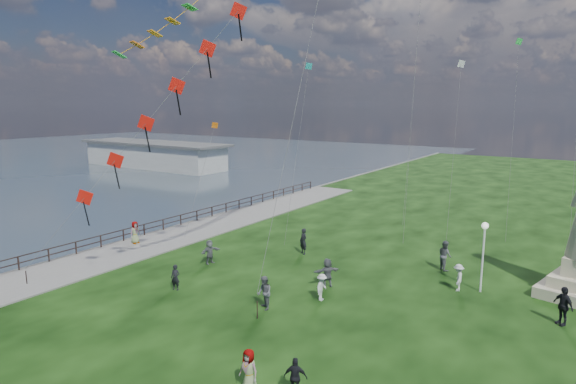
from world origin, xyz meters
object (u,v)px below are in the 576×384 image
Objects in this scene: lamppost at (484,242)px; person_3 at (296,377)px; person_6 at (303,241)px; person_9 at (563,306)px; person_0 at (175,277)px; person_7 at (445,255)px; person_8 at (458,278)px; person_11 at (327,273)px; person_1 at (264,293)px; person_10 at (135,234)px; person_5 at (210,252)px; person_4 at (249,370)px; person_2 at (322,287)px; pier_pavilion at (154,154)px.

person_3 is (-3.37, -14.16, -2.19)m from lamppost.
person_9 reaches higher than person_6.
person_7 is (11.85, 12.03, 0.22)m from person_0.
lamppost is 14.72m from person_3.
person_8 is 0.91× the size of person_11.
person_1 is 15.65m from person_10.
person_6 is at bearing 59.23° from person_7.
person_8 is at bearing -122.85° from person_3.
person_5 is 15.69m from person_8.
person_6 is at bearing -147.72° from person_9.
person_5 is at bearing -84.00° from person_10.
lamppost is 2.12× the size of person_7.
person_6 is (-7.12, 15.24, 0.11)m from person_4.
person_6 is at bearing -82.50° from person_3.
person_5 is at bearing -104.66° from person_6.
person_7 is (4.14, 8.66, 0.22)m from person_2.
lamppost is 2.50× the size of person_5.
person_9 is (18.84, 7.27, 0.22)m from person_0.
person_5 is 0.84× the size of person_7.
person_4 is at bearing -111.02° from person_10.
person_10 is (-7.75, 0.15, 0.04)m from person_5.
person_3 is 0.78× the size of person_7.
person_0 is 0.77× the size of person_9.
person_10 reaches higher than person_4.
person_8 is 0.81× the size of person_9.
person_6 is 12.89m from person_10.
pier_pavilion is 17.44× the size of person_11.
lamppost reaches higher than person_2.
person_8 is (-1.13, -0.52, -2.15)m from lamppost.
person_5 is at bearing -163.27° from lamppost.
person_0 is at bearing -46.36° from person_3.
person_8 is at bearing -155.28° from lamppost.
person_5 is at bearing -131.28° from person_9.
person_7 is 1.13× the size of person_10.
person_8 is at bearing -63.28° from person_5.
person_4 reaches higher than person_3.
person_9 is (11.13, 3.90, 0.22)m from person_2.
lamppost is 12.56m from person_1.
person_0 is 11.07m from person_4.
person_2 is 9.60m from person_7.
person_4 is 1.01× the size of person_5.
person_8 is 5.58m from person_9.
person_1 is 0.92× the size of person_7.
person_3 is at bearing -21.17° from person_8.
person_10 is at bearing 64.94° from person_7.
pier_pavilion is 56.24m from person_5.
person_11 reaches higher than person_10.
person_5 is 15.36m from person_7.
person_4 is 1.05× the size of person_8.
person_1 reaches higher than person_8.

